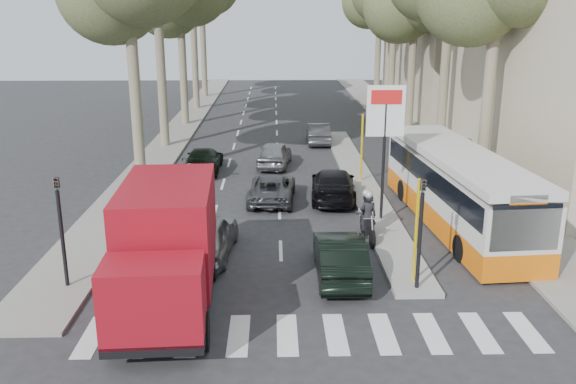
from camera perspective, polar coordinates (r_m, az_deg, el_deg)
The scene contains 20 objects.
ground at distance 20.37m, azimuth 1.94°, elevation -7.58°, with size 120.00×120.00×0.00m, color #28282B.
sidewalk_right at distance 45.39m, azimuth 11.09°, elevation 5.70°, with size 3.20×70.00×0.12m, color gray.
median_left at distance 47.79m, azimuth -9.67°, elevation 6.31°, with size 2.40×64.00×0.12m, color gray.
traffic_island at distance 31.00m, azimuth 6.80°, elevation 0.97°, with size 1.50×26.00×0.16m, color gray.
building_far at distance 55.13m, azimuth 16.82°, elevation 15.49°, with size 11.00×20.00×16.00m, color #B7A88E.
billboard at distance 24.40m, azimuth 9.03°, elevation 5.41°, with size 1.50×12.10×5.60m.
traffic_light_island at distance 18.55m, azimuth 12.36°, elevation -2.18°, with size 0.16×0.41×3.60m.
traffic_light_left at distance 19.60m, azimuth -20.59°, elevation -1.87°, with size 0.16×0.41×3.60m.
silver_hatchback at distance 21.61m, azimuth -7.60°, elevation -4.11°, with size 1.79×4.46×1.52m, color gray.
dark_hatchback at distance 19.90m, azimuth 4.87°, elevation -6.00°, with size 1.51×4.32×1.42m, color black.
queue_car_a at distance 27.76m, azimuth -1.51°, elevation 0.38°, with size 2.02×4.37×1.21m, color #45474C.
queue_car_b at distance 28.02m, azimuth 4.25°, elevation 0.70°, with size 1.98×4.86×1.41m, color black.
queue_car_c at distance 34.03m, azimuth -1.29°, elevation 3.57°, with size 1.66×4.13×1.41m, color gray.
queue_car_d at distance 40.22m, azimuth 2.85°, elevation 5.52°, with size 1.43×4.11×1.35m, color #494A50.
queue_car_e at distance 33.20m, azimuth -7.92°, elevation 3.00°, with size 1.83×4.51×1.31m, color black.
red_truck at distance 17.78m, azimuth -11.31°, elevation -5.02°, with size 2.86×6.80×3.57m.
city_bus at distance 25.29m, azimuth 15.53°, elevation 0.52°, with size 3.38×11.78×3.06m.
motorcycle at distance 23.30m, azimuth 7.38°, elevation -2.25°, with size 0.84×2.27×1.93m.
pedestrian_near at distance 28.40m, azimuth 16.02°, elevation 1.09°, with size 1.13×0.55×1.92m, color #3F3550.
pedestrian_far at distance 34.21m, azimuth 16.36°, elevation 3.45°, with size 1.11×0.49×1.72m, color brown.
Camera 1 is at (-1.12, -18.57, 8.30)m, focal length 38.00 mm.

